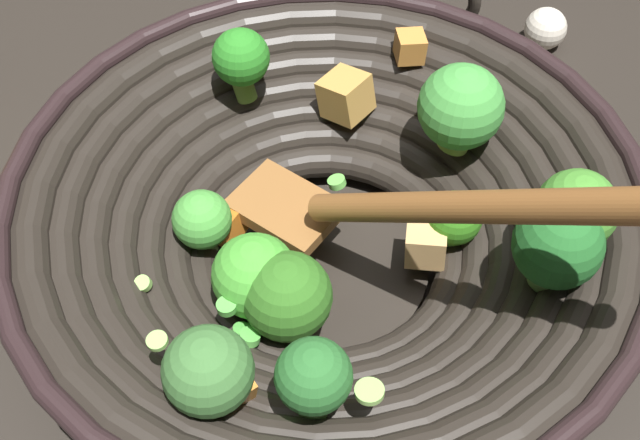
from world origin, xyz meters
TOP-DOWN VIEW (x-y plane):
  - ground_plane at (0.00, 0.00)m, footprint 4.00×4.00m
  - wok at (0.00, 0.00)m, footprint 0.45×0.42m
  - garlic_bulb at (-0.31, 0.01)m, footprint 0.04×0.04m

SIDE VIEW (x-z plane):
  - ground_plane at x=0.00m, z-range 0.00..0.00m
  - garlic_bulb at x=-0.31m, z-range 0.00..0.04m
  - wok at x=0.00m, z-range -0.06..0.18m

